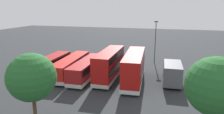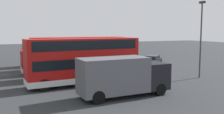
{
  "view_description": "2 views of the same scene",
  "coord_description": "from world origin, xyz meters",
  "px_view_note": "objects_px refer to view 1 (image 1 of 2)",
  "views": [
    {
      "loc": [
        -12.27,
        41.52,
        11.32
      ],
      "look_at": [
        -1.87,
        4.07,
        1.89
      ],
      "focal_mm": 33.41,
      "sensor_mm": 36.0,
      "label": 1
    },
    {
      "loc": [
        -30.29,
        18.54,
        5.36
      ],
      "look_at": [
        1.58,
        4.63,
        1.48
      ],
      "focal_mm": 38.82,
      "sensor_mm": 36.0,
      "label": 2
    }
  ],
  "objects_px": {
    "bus_single_deck_third": "(87,69)",
    "lamp_post_tall": "(155,39)",
    "bus_double_decker_near_end": "(134,67)",
    "bus_double_decker_second": "(109,64)",
    "bus_single_deck_fifth": "(51,65)",
    "bus_single_deck_fourth": "(71,66)",
    "waste_bin_yellow": "(110,60)",
    "box_truck_blue": "(172,72)",
    "car_hatchback_silver": "(105,55)"
  },
  "relations": [
    {
      "from": "bus_single_deck_fourth",
      "to": "bus_single_deck_fifth",
      "type": "distance_m",
      "value": 3.66
    },
    {
      "from": "bus_double_decker_near_end",
      "to": "car_hatchback_silver",
      "type": "xyz_separation_m",
      "value": [
        8.93,
        -13.9,
        -1.75
      ]
    },
    {
      "from": "bus_double_decker_second",
      "to": "waste_bin_yellow",
      "type": "height_order",
      "value": "bus_double_decker_second"
    },
    {
      "from": "bus_double_decker_near_end",
      "to": "bus_single_deck_fourth",
      "type": "distance_m",
      "value": 10.85
    },
    {
      "from": "lamp_post_tall",
      "to": "car_hatchback_silver",
      "type": "bearing_deg",
      "value": -5.34
    },
    {
      "from": "bus_single_deck_third",
      "to": "waste_bin_yellow",
      "type": "height_order",
      "value": "bus_single_deck_third"
    },
    {
      "from": "bus_single_deck_fifth",
      "to": "car_hatchback_silver",
      "type": "bearing_deg",
      "value": -111.97
    },
    {
      "from": "bus_double_decker_second",
      "to": "car_hatchback_silver",
      "type": "bearing_deg",
      "value": -69.84
    },
    {
      "from": "bus_double_decker_second",
      "to": "lamp_post_tall",
      "type": "height_order",
      "value": "lamp_post_tall"
    },
    {
      "from": "bus_single_deck_third",
      "to": "bus_single_deck_fifth",
      "type": "bearing_deg",
      "value": -3.48
    },
    {
      "from": "bus_single_deck_fourth",
      "to": "box_truck_blue",
      "type": "bearing_deg",
      "value": -177.2
    },
    {
      "from": "bus_single_deck_fifth",
      "to": "box_truck_blue",
      "type": "distance_m",
      "value": 20.06
    },
    {
      "from": "bus_double_decker_second",
      "to": "car_hatchback_silver",
      "type": "height_order",
      "value": "bus_double_decker_second"
    },
    {
      "from": "bus_single_deck_fifth",
      "to": "lamp_post_tall",
      "type": "bearing_deg",
      "value": -142.78
    },
    {
      "from": "bus_single_deck_third",
      "to": "car_hatchback_silver",
      "type": "distance_m",
      "value": 14.12
    },
    {
      "from": "bus_double_decker_near_end",
      "to": "bus_single_deck_fourth",
      "type": "xyz_separation_m",
      "value": [
        10.79,
        -0.71,
        -0.83
      ]
    },
    {
      "from": "bus_single_deck_fourth",
      "to": "box_truck_blue",
      "type": "xyz_separation_m",
      "value": [
        -16.38,
        -0.8,
        0.08
      ]
    },
    {
      "from": "bus_single_deck_third",
      "to": "lamp_post_tall",
      "type": "xyz_separation_m",
      "value": [
        -9.76,
        -13.0,
        3.32
      ]
    },
    {
      "from": "bus_single_deck_third",
      "to": "waste_bin_yellow",
      "type": "xyz_separation_m",
      "value": [
        -0.83,
        -10.68,
        -1.15
      ]
    },
    {
      "from": "bus_single_deck_third",
      "to": "bus_single_deck_fourth",
      "type": "relative_size",
      "value": 0.91
    },
    {
      "from": "bus_double_decker_near_end",
      "to": "bus_double_decker_second",
      "type": "bearing_deg",
      "value": -8.47
    },
    {
      "from": "box_truck_blue",
      "to": "waste_bin_yellow",
      "type": "distance_m",
      "value": 15.39
    },
    {
      "from": "car_hatchback_silver",
      "to": "bus_single_deck_fifth",
      "type": "bearing_deg",
      "value": 68.03
    },
    {
      "from": "bus_double_decker_near_end",
      "to": "bus_double_decker_second",
      "type": "relative_size",
      "value": 1.07
    },
    {
      "from": "bus_double_decker_second",
      "to": "bus_single_deck_fourth",
      "type": "bearing_deg",
      "value": -0.88
    },
    {
      "from": "bus_double_decker_near_end",
      "to": "bus_single_deck_third",
      "type": "distance_m",
      "value": 7.67
    },
    {
      "from": "box_truck_blue",
      "to": "lamp_post_tall",
      "type": "distance_m",
      "value": 12.31
    },
    {
      "from": "bus_single_deck_fifth",
      "to": "lamp_post_tall",
      "type": "xyz_separation_m",
      "value": [
        -16.56,
        -12.58,
        3.32
      ]
    },
    {
      "from": "car_hatchback_silver",
      "to": "lamp_post_tall",
      "type": "relative_size",
      "value": 0.5
    },
    {
      "from": "bus_single_deck_fifth",
      "to": "lamp_post_tall",
      "type": "relative_size",
      "value": 1.23
    },
    {
      "from": "box_truck_blue",
      "to": "waste_bin_yellow",
      "type": "xyz_separation_m",
      "value": [
        12.38,
        -9.05,
        -1.23
      ]
    },
    {
      "from": "bus_double_decker_second",
      "to": "bus_single_deck_fifth",
      "type": "distance_m",
      "value": 10.41
    },
    {
      "from": "bus_double_decker_second",
      "to": "bus_double_decker_near_end",
      "type": "bearing_deg",
      "value": 171.53
    },
    {
      "from": "box_truck_blue",
      "to": "waste_bin_yellow",
      "type": "height_order",
      "value": "box_truck_blue"
    },
    {
      "from": "bus_single_deck_fourth",
      "to": "waste_bin_yellow",
      "type": "relative_size",
      "value": 12.53
    },
    {
      "from": "bus_single_deck_fifth",
      "to": "waste_bin_yellow",
      "type": "xyz_separation_m",
      "value": [
        -7.63,
        -10.27,
        -1.15
      ]
    },
    {
      "from": "bus_double_decker_second",
      "to": "box_truck_blue",
      "type": "xyz_separation_m",
      "value": [
        -9.64,
        -0.91,
        -0.74
      ]
    },
    {
      "from": "box_truck_blue",
      "to": "lamp_post_tall",
      "type": "bearing_deg",
      "value": -73.07
    },
    {
      "from": "bus_single_deck_third",
      "to": "lamp_post_tall",
      "type": "height_order",
      "value": "lamp_post_tall"
    },
    {
      "from": "bus_double_decker_near_end",
      "to": "waste_bin_yellow",
      "type": "bearing_deg",
      "value": -57.24
    },
    {
      "from": "bus_double_decker_second",
      "to": "bus_single_deck_third",
      "type": "xyz_separation_m",
      "value": [
        3.57,
        0.73,
        -0.83
      ]
    },
    {
      "from": "bus_single_deck_fourth",
      "to": "bus_single_deck_fifth",
      "type": "xyz_separation_m",
      "value": [
        3.64,
        0.42,
        -0.0
      ]
    },
    {
      "from": "bus_double_decker_second",
      "to": "box_truck_blue",
      "type": "height_order",
      "value": "bus_double_decker_second"
    },
    {
      "from": "bus_single_deck_third",
      "to": "waste_bin_yellow",
      "type": "distance_m",
      "value": 10.78
    },
    {
      "from": "bus_single_deck_third",
      "to": "bus_single_deck_fourth",
      "type": "height_order",
      "value": "same"
    },
    {
      "from": "bus_single_deck_fourth",
      "to": "car_hatchback_silver",
      "type": "bearing_deg",
      "value": -98.01
    },
    {
      "from": "bus_single_deck_third",
      "to": "lamp_post_tall",
      "type": "distance_m",
      "value": 16.59
    },
    {
      "from": "bus_double_decker_second",
      "to": "lamp_post_tall",
      "type": "distance_m",
      "value": 13.96
    },
    {
      "from": "bus_single_deck_third",
      "to": "bus_single_deck_fifth",
      "type": "relative_size",
      "value": 1.04
    },
    {
      "from": "car_hatchback_silver",
      "to": "bus_single_deck_third",
      "type": "bearing_deg",
      "value": 95.34
    }
  ]
}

